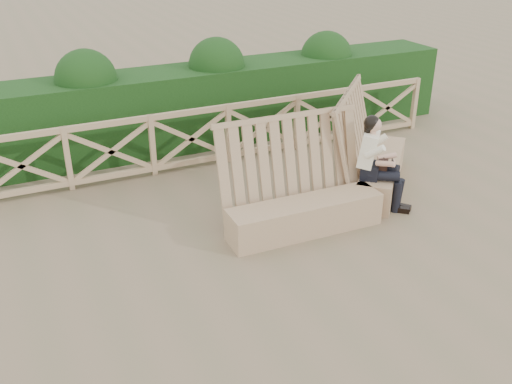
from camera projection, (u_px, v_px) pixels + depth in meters
name	position (u px, v px, depth m)	size (l,w,h in m)	color
ground	(281.00, 262.00, 7.57)	(60.00, 60.00, 0.00)	#726247
bench	(343.00, 182.00, 8.88)	(4.07, 2.26, 1.62)	#9E7E5A
woman	(376.00, 159.00, 8.69)	(0.84, 0.84, 1.49)	black
guardrail	(191.00, 139.00, 10.17)	(10.10, 0.09, 1.10)	#987858
hedge	(170.00, 110.00, 11.06)	(12.00, 1.20, 1.50)	black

